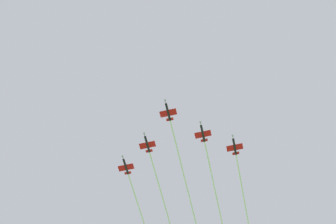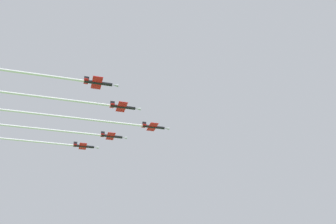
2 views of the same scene
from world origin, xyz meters
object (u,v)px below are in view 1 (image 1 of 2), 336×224
jet_starboard_inner (158,181)px  jet_port_outer (242,188)px  jet_lead (180,160)px  jet_port_inner (210,169)px  jet_starboard_outer (136,199)px

jet_starboard_inner → jet_port_outer: bearing=-162.6°
jet_lead → jet_starboard_inner: (0.58, -17.06, 0.19)m
jet_port_inner → jet_port_outer: size_ratio=0.88×
jet_port_inner → jet_starboard_outer: jet_starboard_outer is taller
jet_port_inner → jet_port_outer: (-20.06, 2.01, -0.49)m
jet_starboard_inner → jet_lead: bearing=144.3°
jet_starboard_inner → jet_port_outer: 43.57m
jet_lead → jet_starboard_outer: size_ratio=1.21×
jet_port_outer → jet_port_inner: bearing=46.6°
jet_lead → jet_starboard_inner: 17.07m
jet_lead → jet_port_inner: (-15.09, 5.85, -0.19)m
jet_port_outer → jet_starboard_outer: 55.62m
jet_lead → jet_port_inner: bearing=-148.9°
jet_lead → jet_starboard_outer: jet_starboard_outer is taller
jet_port_inner → jet_port_outer: 20.17m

